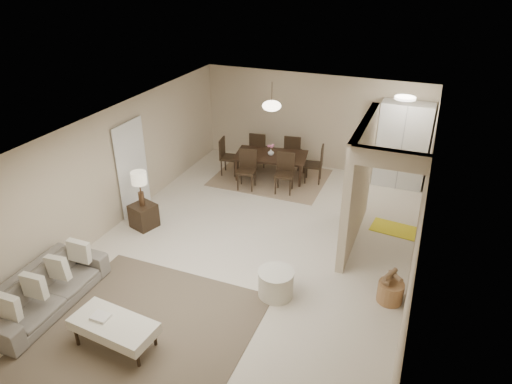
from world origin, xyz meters
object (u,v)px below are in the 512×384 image
at_px(ottoman_bench, 114,326).
at_px(wicker_basket, 390,292).
at_px(sofa, 45,290).
at_px(pantry_cabinet, 402,145).
at_px(side_table, 144,216).
at_px(round_pouf, 276,284).
at_px(dining_table, 271,167).

relative_size(ottoman_bench, wicker_basket, 3.12).
bearing_deg(sofa, ottoman_bench, -101.78).
height_order(pantry_cabinet, ottoman_bench, pantry_cabinet).
bearing_deg(pantry_cabinet, side_table, -139.27).
bearing_deg(pantry_cabinet, ottoman_bench, -114.42).
bearing_deg(side_table, round_pouf, -17.52).
bearing_deg(side_table, pantry_cabinet, 40.73).
bearing_deg(round_pouf, wicker_basket, 17.32).
xyz_separation_m(ottoman_bench, round_pouf, (1.80, 1.94, -0.13)).
distance_m(sofa, dining_table, 6.18).
bearing_deg(pantry_cabinet, dining_table, -164.70).
bearing_deg(dining_table, wicker_basket, -56.26).
relative_size(pantry_cabinet, round_pouf, 3.42).
height_order(pantry_cabinet, side_table, pantry_cabinet).
xyz_separation_m(wicker_basket, dining_table, (-3.49, 3.73, 0.14)).
distance_m(pantry_cabinet, ottoman_bench, 7.81).
bearing_deg(dining_table, ottoman_bench, -100.50).
xyz_separation_m(side_table, round_pouf, (3.34, -1.05, -0.02)).
height_order(pantry_cabinet, sofa, pantry_cabinet).
xyz_separation_m(side_table, dining_table, (1.66, 3.25, 0.06)).
relative_size(pantry_cabinet, wicker_basket, 4.94).
bearing_deg(wicker_basket, side_table, 174.60).
relative_size(pantry_cabinet, sofa, 0.96).
bearing_deg(wicker_basket, dining_table, 133.06).
height_order(sofa, wicker_basket, sofa).
relative_size(wicker_basket, dining_table, 0.24).
bearing_deg(ottoman_bench, round_pouf, 52.07).
bearing_deg(pantry_cabinet, sofa, -125.29).
distance_m(ottoman_bench, round_pouf, 2.65).
bearing_deg(dining_table, sofa, -115.41).
bearing_deg(sofa, pantry_cabinet, -36.34).
height_order(round_pouf, dining_table, dining_table).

